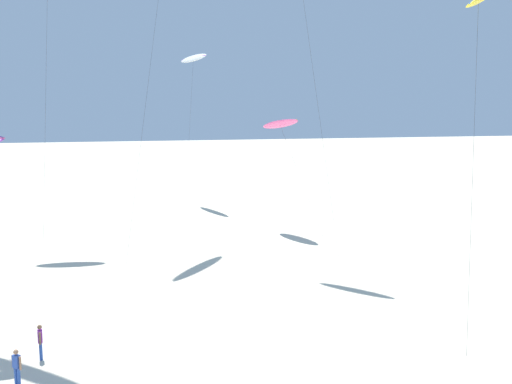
# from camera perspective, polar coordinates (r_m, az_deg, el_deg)

# --- Properties ---
(flying_kite_2) EXTENTS (3.74, 9.68, 10.05)m
(flying_kite_2) POSITION_cam_1_polar(r_m,az_deg,el_deg) (54.78, 2.16, 6.10)
(flying_kite_2) COLOR #EA5193
(flying_kite_2) RESTS_ON ground
(flying_kite_3) EXTENTS (5.35, 8.86, 17.63)m
(flying_kite_3) POSITION_cam_1_polar(r_m,az_deg,el_deg) (37.12, 19.29, 15.83)
(flying_kite_3) COLOR yellow
(flying_kite_3) RESTS_ON ground
(flying_kite_5) EXTENTS (3.52, 12.98, 16.16)m
(flying_kite_5) POSITION_cam_1_polar(r_m,az_deg,el_deg) (69.40, -5.63, 11.82)
(flying_kite_5) COLOR white
(flying_kite_5) RESTS_ON ground
(person_near_right) EXTENTS (0.43, 0.34, 1.60)m
(person_near_right) POSITION_cam_1_polar(r_m,az_deg,el_deg) (28.86, -20.62, -14.38)
(person_near_right) COLOR #284CA3
(person_near_right) RESTS_ON ground
(person_mid_field) EXTENTS (0.23, 0.51, 1.65)m
(person_mid_field) POSITION_cam_1_polar(r_m,az_deg,el_deg) (31.15, -18.74, -12.47)
(person_mid_field) COLOR #284CA3
(person_mid_field) RESTS_ON ground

